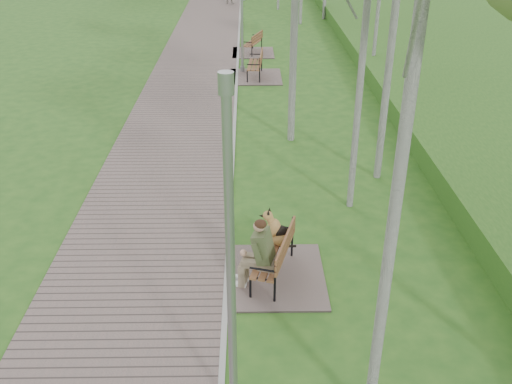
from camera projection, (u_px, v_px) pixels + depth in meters
ground at (226, 286)px, 10.73m from camera, size 120.00×120.00×0.00m
walkway at (206, 34)px, 29.71m from camera, size 3.50×67.00×0.04m
kerb at (239, 34)px, 29.73m from camera, size 0.10×67.00×0.05m
embankment at (478, 40)px, 28.58m from camera, size 14.00×70.00×1.60m
bench_main at (269, 258)px, 10.73m from camera, size 1.93×2.15×1.69m
bench_second at (255, 72)px, 22.71m from camera, size 2.05×2.28×1.26m
bench_third at (252, 49)px, 26.13m from camera, size 1.88×2.09×1.16m
lamp_post_near at (231, 282)px, 7.03m from camera, size 0.19×0.19×4.96m
lamp_post_second at (242, 21)px, 22.52m from camera, size 0.17×0.17×4.40m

